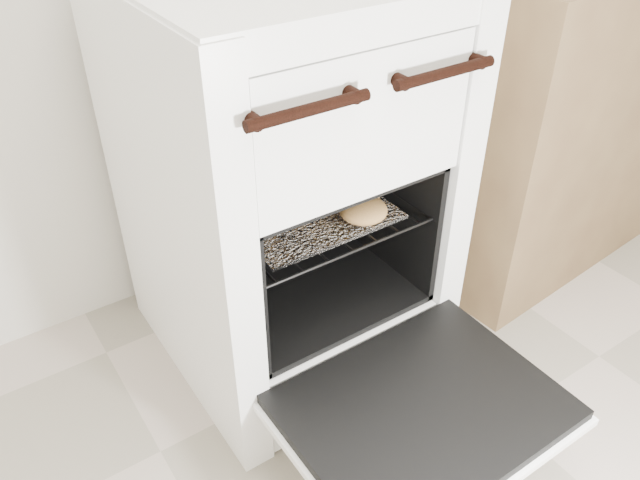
{
  "coord_description": "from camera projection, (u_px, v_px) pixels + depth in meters",
  "views": [
    {
      "loc": [
        -0.51,
        0.18,
        1.12
      ],
      "look_at": [
        0.08,
        1.05,
        0.38
      ],
      "focal_mm": 35.0,
      "sensor_mm": 36.0,
      "label": 1
    }
  ],
  "objects": [
    {
      "name": "counter",
      "position": [
        534.0,
        110.0,
        1.75
      ],
      "size": [
        0.86,
        0.61,
        0.82
      ],
      "primitive_type": "cube",
      "rotation": [
        0.0,
        0.0,
        0.08
      ],
      "color": "brown",
      "rests_on": "ground"
    },
    {
      "name": "stove",
      "position": [
        284.0,
        192.0,
        1.35
      ],
      "size": [
        0.57,
        0.63,
        0.87
      ],
      "color": "white",
      "rests_on": "ground"
    },
    {
      "name": "baked_rolls",
      "position": [
        325.0,
        198.0,
        1.28
      ],
      "size": [
        0.31,
        0.27,
        0.04
      ],
      "color": "#BA884A",
      "rests_on": "foil_sheet"
    },
    {
      "name": "oven_door",
      "position": [
        422.0,
        410.0,
        1.16
      ],
      "size": [
        0.51,
        0.4,
        0.04
      ],
      "color": "black",
      "rests_on": "stove"
    },
    {
      "name": "foil_sheet",
      "position": [
        305.0,
        209.0,
        1.29
      ],
      "size": [
        0.32,
        0.28,
        0.01
      ],
      "primitive_type": "cube",
      "color": "white",
      "rests_on": "oven_rack"
    },
    {
      "name": "oven_rack",
      "position": [
        300.0,
        208.0,
        1.31
      ],
      "size": [
        0.41,
        0.4,
        0.01
      ],
      "color": "black",
      "rests_on": "stove"
    }
  ]
}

